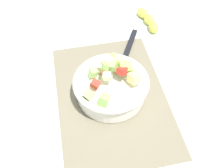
# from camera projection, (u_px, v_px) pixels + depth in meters

# --- Properties ---
(ground_plane) EXTENTS (2.40, 2.40, 0.00)m
(ground_plane) POSITION_uv_depth(u_px,v_px,m) (112.00, 97.00, 0.80)
(ground_plane) COLOR silver
(placemat) EXTENTS (0.48, 0.33, 0.01)m
(placemat) POSITION_uv_depth(u_px,v_px,m) (112.00, 97.00, 0.80)
(placemat) COLOR #756B56
(placemat) RESTS_ON ground_plane
(salad_bowl) EXTENTS (0.22, 0.22, 0.11)m
(salad_bowl) POSITION_uv_depth(u_px,v_px,m) (112.00, 85.00, 0.77)
(salad_bowl) COLOR white
(salad_bowl) RESTS_ON placemat
(serving_spoon) EXTENTS (0.19, 0.12, 0.01)m
(serving_spoon) POSITION_uv_depth(u_px,v_px,m) (126.00, 53.00, 0.90)
(serving_spoon) COLOR black
(serving_spoon) RESTS_ON placemat
(banana_whole) EXTENTS (0.15, 0.06, 0.04)m
(banana_whole) POSITION_uv_depth(u_px,v_px,m) (148.00, 20.00, 1.01)
(banana_whole) COLOR yellow
(banana_whole) RESTS_ON ground_plane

